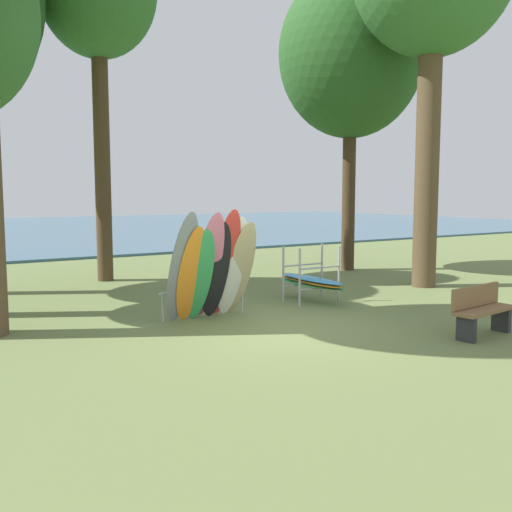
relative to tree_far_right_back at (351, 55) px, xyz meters
name	(u,v)px	position (x,y,z in m)	size (l,w,h in m)	color
ground_plane	(272,329)	(-6.57, -5.37, -6.59)	(80.00, 80.00, 0.00)	olive
tree_far_right_back	(351,55)	(0.00, 0.00, 0.00)	(4.41, 4.41, 9.16)	#42301E
leaning_board_pile	(212,269)	(-7.12, -4.18, -5.61)	(1.88, 1.15, 2.14)	gray
board_storage_rack	(311,281)	(-4.33, -3.65, -6.12)	(1.15, 2.13, 1.25)	#9EA0A5
park_bench	(482,310)	(-3.84, -7.69, -6.14)	(1.44, 0.57, 0.85)	#2D2D33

